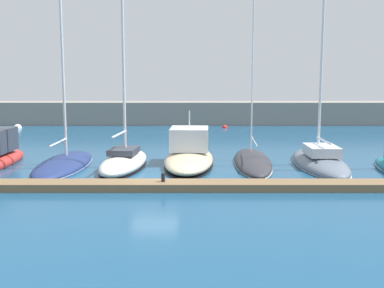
{
  "coord_description": "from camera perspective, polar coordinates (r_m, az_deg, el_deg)",
  "views": [
    {
      "loc": [
        2.04,
        -24.95,
        5.71
      ],
      "look_at": [
        1.93,
        3.32,
        1.57
      ],
      "focal_mm": 43.88,
      "sensor_mm": 36.0,
      "label": 1
    }
  ],
  "objects": [
    {
      "name": "sailboat_charcoal_sixth",
      "position": [
        30.8,
        7.58,
        -2.03
      ],
      "size": [
        2.85,
        9.81,
        18.27
      ],
      "rotation": [
        0.0,
        0.0,
        1.52
      ],
      "color": "#2D2D33",
      "rests_on": "ground_plane"
    },
    {
      "name": "sailboat_slate_seventh",
      "position": [
        30.87,
        15.45,
        -2.01
      ],
      "size": [
        3.02,
        9.31,
        17.99
      ],
      "rotation": [
        0.0,
        0.0,
        1.56
      ],
      "color": "slate",
      "rests_on": "ground_plane"
    },
    {
      "name": "mooring_buoy_red",
      "position": [
        51.69,
        4.23,
        1.98
      ],
      "size": [
        0.62,
        0.62,
        0.62
      ],
      "primitive_type": "sphere",
      "color": "red",
      "rests_on": "ground_plane"
    },
    {
      "name": "dock_bollard",
      "position": [
        23.7,
        -3.3,
        -4.07
      ],
      "size": [
        0.2,
        0.2,
        0.44
      ],
      "primitive_type": "cylinder",
      "color": "black",
      "rests_on": "dock_pier"
    },
    {
      "name": "sailboat_navy_third",
      "position": [
        30.88,
        -15.07,
        -2.17
      ],
      "size": [
        3.02,
        9.41,
        18.35
      ],
      "rotation": [
        0.0,
        0.0,
        1.56
      ],
      "color": "navy",
      "rests_on": "ground_plane"
    },
    {
      "name": "sailboat_ivory_fourth",
      "position": [
        29.36,
        -8.03,
        -2.0
      ],
      "size": [
        3.15,
        7.74,
        14.65
      ],
      "rotation": [
        0.0,
        0.0,
        1.47
      ],
      "color": "silver",
      "rests_on": "ground_plane"
    },
    {
      "name": "motorboat_sand_fifth",
      "position": [
        30.36,
        -0.13,
        -1.28
      ],
      "size": [
        3.48,
        9.29,
        3.66
      ],
      "rotation": [
        0.0,
        0.0,
        1.53
      ],
      "color": "beige",
      "rests_on": "ground_plane"
    },
    {
      "name": "mooring_buoy_orange",
      "position": [
        40.61,
        -2.12,
        0.25
      ],
      "size": [
        0.7,
        0.7,
        0.7
      ],
      "primitive_type": "sphere",
      "color": "orange",
      "rests_on": "ground_plane"
    },
    {
      "name": "dock_pier",
      "position": [
        23.84,
        -4.71,
        -5.05
      ],
      "size": [
        35.87,
        1.45,
        0.4
      ],
      "primitive_type": "cube",
      "color": "brown",
      "rests_on": "ground_plane"
    },
    {
      "name": "breakwater_seawall",
      "position": [
        55.67,
        -1.88,
        3.81
      ],
      "size": [
        108.0,
        3.89,
        2.62
      ],
      "primitive_type": "cube",
      "color": "gray",
      "rests_on": "ground_plane"
    },
    {
      "name": "ground_plane",
      "position": [
        25.67,
        -4.35,
        -4.53
      ],
      "size": [
        120.0,
        120.0,
        0.0
      ],
      "primitive_type": "plane",
      "color": "navy"
    },
    {
      "name": "mooring_buoy_white",
      "position": [
        54.57,
        -20.19,
        1.82
      ],
      "size": [
        0.89,
        0.89,
        0.89
      ],
      "primitive_type": "sphere",
      "color": "white",
      "rests_on": "ground_plane"
    }
  ]
}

